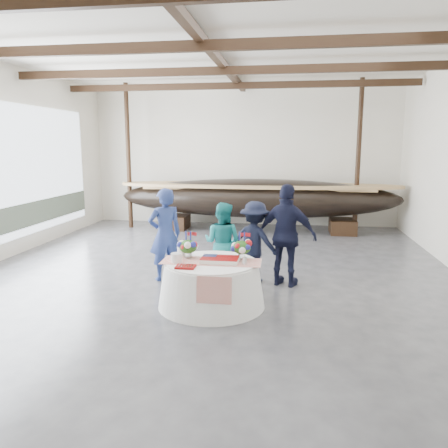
# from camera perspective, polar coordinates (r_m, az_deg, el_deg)

# --- Properties ---
(floor) EXTENTS (10.00, 12.00, 0.01)m
(floor) POSITION_cam_1_polar(r_m,az_deg,el_deg) (9.05, -1.57, -6.59)
(floor) COLOR #3D3D42
(floor) RESTS_ON ground
(wall_back) EXTENTS (10.00, 0.02, 4.50)m
(wall_back) POSITION_cam_1_polar(r_m,az_deg,el_deg) (14.61, 2.53, 8.80)
(wall_back) COLOR silver
(wall_back) RESTS_ON ground
(wall_front) EXTENTS (10.00, 0.02, 4.50)m
(wall_front) POSITION_cam_1_polar(r_m,az_deg,el_deg) (2.97, -22.31, 2.16)
(wall_front) COLOR silver
(wall_front) RESTS_ON ground
(ceiling) EXTENTS (10.00, 12.00, 0.01)m
(ceiling) POSITION_cam_1_polar(r_m,az_deg,el_deg) (8.86, -1.72, 22.48)
(ceiling) COLOR white
(ceiling) RESTS_ON wall_back
(pavilion_structure) EXTENTS (9.80, 11.76, 4.50)m
(pavilion_structure) POSITION_cam_1_polar(r_m,az_deg,el_deg) (9.56, -0.80, 18.55)
(pavilion_structure) COLOR black
(pavilion_structure) RESTS_ON ground
(open_bay) EXTENTS (0.03, 7.00, 3.20)m
(open_bay) POSITION_cam_1_polar(r_m,az_deg,el_deg) (11.54, -25.75, 5.29)
(open_bay) COLOR silver
(open_bay) RESTS_ON ground
(longboat_display) EXTENTS (8.59, 1.72, 1.61)m
(longboat_display) POSITION_cam_1_polar(r_m,az_deg,el_deg) (13.41, 4.36, 3.41)
(longboat_display) COLOR black
(longboat_display) RESTS_ON ground
(banquet_table) EXTENTS (1.76, 1.76, 0.76)m
(banquet_table) POSITION_cam_1_polar(r_m,az_deg,el_deg) (7.25, -1.64, -7.80)
(banquet_table) COLOR white
(banquet_table) RESTS_ON ground
(tabletop_items) EXTENTS (1.63, 0.95, 0.40)m
(tabletop_items) POSITION_cam_1_polar(r_m,az_deg,el_deg) (7.23, -1.69, -3.52)
(tabletop_items) COLOR red
(tabletop_items) RESTS_ON banquet_table
(guest_woman_blue) EXTENTS (0.79, 0.72, 1.82)m
(guest_woman_blue) POSITION_cam_1_polar(r_m,az_deg,el_deg) (8.58, -7.70, -1.37)
(guest_woman_blue) COLOR navy
(guest_woman_blue) RESTS_ON ground
(guest_woman_teal) EXTENTS (0.88, 0.77, 1.56)m
(guest_woman_teal) POSITION_cam_1_polar(r_m,az_deg,el_deg) (8.39, -0.20, -2.45)
(guest_woman_teal) COLOR teal
(guest_woman_teal) RESTS_ON ground
(guest_man_left) EXTENTS (1.17, 0.95, 1.57)m
(guest_man_left) POSITION_cam_1_polar(r_m,az_deg,el_deg) (8.45, 4.03, -2.34)
(guest_man_left) COLOR black
(guest_man_left) RESTS_ON ground
(guest_man_right) EXTENTS (1.22, 0.80, 1.93)m
(guest_man_right) POSITION_cam_1_polar(r_m,az_deg,el_deg) (8.22, 8.20, -1.51)
(guest_man_right) COLOR black
(guest_man_right) RESTS_ON ground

